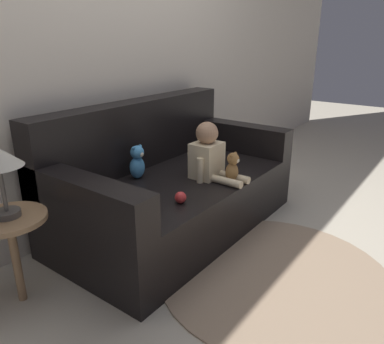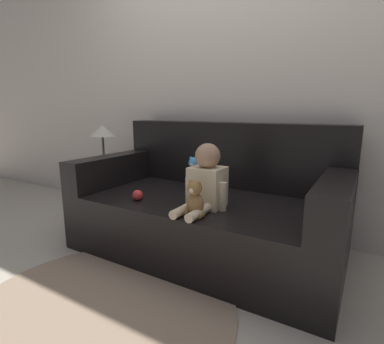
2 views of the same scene
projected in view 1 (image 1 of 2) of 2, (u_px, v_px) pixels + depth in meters
ground_plane at (178, 226)px, 2.65m from camera, size 12.00×12.00×0.00m
wall_back at (113, 31)px, 2.51m from camera, size 8.00×0.05×2.60m
couch at (170, 186)px, 2.59m from camera, size 1.70×0.91×0.85m
person_baby at (209, 155)px, 2.44m from camera, size 0.26×0.38×0.37m
teddy_bear_brown at (232, 168)px, 2.39m from camera, size 0.12×0.09×0.20m
plush_toy_side at (137, 162)px, 2.44m from camera, size 0.11×0.10×0.22m
toy_ball at (181, 197)px, 2.10m from camera, size 0.07×0.07×0.07m
floor_rug at (274, 274)px, 2.10m from camera, size 1.29×1.29×0.01m
side_table at (3, 191)px, 1.71m from camera, size 0.35×0.35×0.81m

